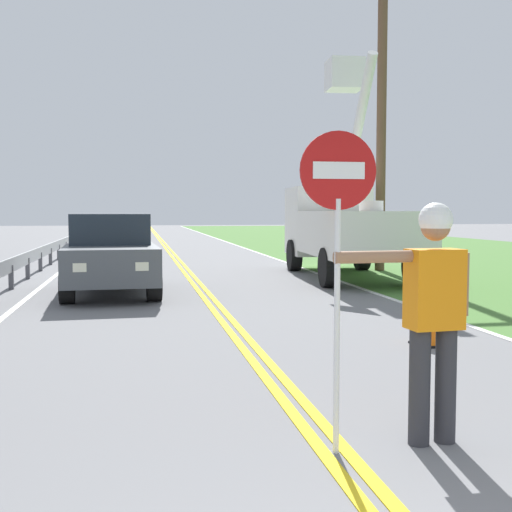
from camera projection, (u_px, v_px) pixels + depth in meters
grass_verge_right at (506, 260)px, 23.52m from camera, size 16.00×110.00×0.01m
centerline_yellow_left at (178, 265)px, 21.44m from camera, size 0.11×110.00×0.01m
centerline_yellow_right at (184, 265)px, 21.47m from camera, size 0.11×110.00×0.01m
edge_line_right at (288, 263)px, 22.10m from camera, size 0.12×110.00×0.01m
edge_line_left at (67, 266)px, 20.82m from camera, size 0.12×110.00×0.01m
flagger_worker at (433, 307)px, 4.93m from camera, size 1.09×0.27×1.83m
stop_sign_paddle at (338, 219)px, 4.68m from camera, size 0.56×0.04×2.33m
utility_bucket_truck at (344, 224)px, 17.71m from camera, size 2.97×6.91×5.78m
oncoming_sedan_nearest at (110, 255)px, 13.92m from camera, size 2.06×4.18×1.70m
utility_pole_near at (381, 117)px, 19.19m from camera, size 1.80×0.28×8.62m
traffic_cone_lead at (429, 320)px, 8.60m from camera, size 0.40×0.40×0.70m
guardrail_left_shoulder at (20, 263)px, 15.86m from camera, size 0.10×32.00×0.71m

